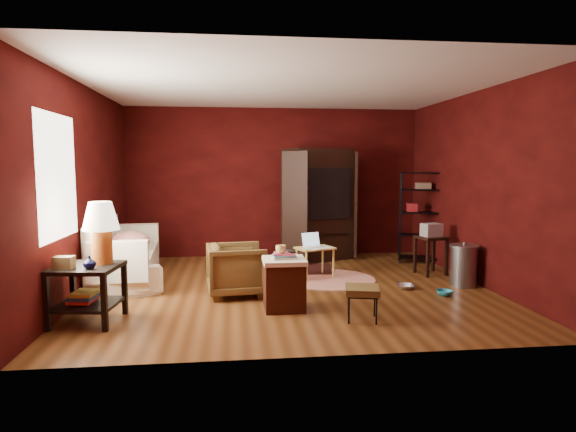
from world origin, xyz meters
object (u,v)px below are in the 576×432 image
Objects in this scene: sofa at (126,257)px; armchair at (236,267)px; wire_shelving at (423,213)px; laptop_desk at (315,250)px; hamper at (284,283)px; tv_armoire at (319,202)px; side_table at (94,250)px.

armchair is at bearing -136.95° from sofa.
laptop_desk is at bearing -139.87° from wire_shelving.
wire_shelving is (4.92, 0.92, 0.51)m from sofa.
wire_shelving reaches higher than hamper.
armchair is at bearing -135.10° from wire_shelving.
sofa is at bearing 143.74° from hamper.
tv_armoire reaches higher than armchair.
sofa is 2.83m from laptop_desk.
laptop_desk is 1.57m from tv_armoire.
sofa is 2.78× the size of laptop_desk.
hamper is 1.72m from laptop_desk.
tv_armoire is at bearing 56.36° from laptop_desk.
side_table reaches higher than hamper.
side_table reaches higher than laptop_desk.
sofa reaches higher than laptop_desk.
tv_armoire is (3.13, 1.39, 0.68)m from sofa.
side_table is 3.31m from laptop_desk.
armchair is 1.49m from laptop_desk.
side_table is 1.95× the size of laptop_desk.
tv_armoire reaches higher than hamper.
sofa is at bearing -153.31° from wire_shelving.
armchair is 1.06× the size of hamper.
armchair is 2.82m from tv_armoire.
tv_armoire is (1.51, 2.29, 0.68)m from armchair.
side_table is 2.18m from hamper.
hamper is at bearing -147.37° from armchair.
tv_armoire is (0.95, 2.99, 0.73)m from hamper.
laptop_desk is 2.34m from wire_shelving.
armchair is 3.81m from wire_shelving.
tv_armoire is at bearing -178.51° from wire_shelving.
wire_shelving is at bearing -67.16° from armchair.
side_table is 0.66× the size of tv_armoire.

